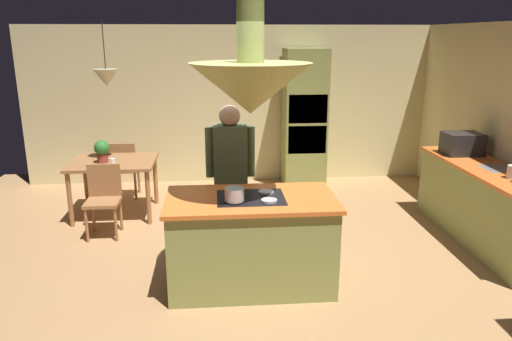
{
  "coord_description": "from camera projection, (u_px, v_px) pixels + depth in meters",
  "views": [
    {
      "loc": [
        -0.32,
        -4.53,
        2.38
      ],
      "look_at": [
        0.1,
        0.4,
        1.0
      ],
      "focal_mm": 33.98,
      "sensor_mm": 36.0,
      "label": 1
    }
  ],
  "objects": [
    {
      "name": "person_at_island",
      "position": [
        230.0,
        171.0,
        5.24
      ],
      "size": [
        0.53,
        0.22,
        1.68
      ],
      "color": "tan",
      "rests_on": "ground"
    },
    {
      "name": "dining_table",
      "position": [
        114.0,
        168.0,
        6.52
      ],
      "size": [
        1.11,
        0.93,
        0.76
      ],
      "color": "#A0693D",
      "rests_on": "ground"
    },
    {
      "name": "canister_sugar",
      "position": [
        512.0,
        172.0,
        5.18
      ],
      "size": [
        0.11,
        0.11,
        0.14
      ],
      "primitive_type": "cylinder",
      "color": "silver",
      "rests_on": "counter_run_right"
    },
    {
      "name": "potted_plant_on_table",
      "position": [
        102.0,
        150.0,
        6.36
      ],
      "size": [
        0.2,
        0.2,
        0.3
      ],
      "color": "#99382D",
      "rests_on": "dining_table"
    },
    {
      "name": "cooking_pot_on_cooktop",
      "position": [
        234.0,
        194.0,
        4.42
      ],
      "size": [
        0.18,
        0.18,
        0.12
      ],
      "primitive_type": "cylinder",
      "color": "#B2B2B7",
      "rests_on": "kitchen_island"
    },
    {
      "name": "counter_run_right",
      "position": [
        486.0,
        205.0,
        5.7
      ],
      "size": [
        0.73,
        2.37,
        0.9
      ],
      "color": "#8C934C",
      "rests_on": "ground"
    },
    {
      "name": "cup_on_table",
      "position": [
        112.0,
        162.0,
        6.27
      ],
      "size": [
        0.07,
        0.07,
        0.09
      ],
      "primitive_type": "cylinder",
      "color": "white",
      "rests_on": "dining_table"
    },
    {
      "name": "oven_tower",
      "position": [
        304.0,
        119.0,
        7.73
      ],
      "size": [
        0.66,
        0.62,
        2.2
      ],
      "color": "#8C934C",
      "rests_on": "ground"
    },
    {
      "name": "chair_by_back_wall",
      "position": [
        124.0,
        166.0,
        7.22
      ],
      "size": [
        0.4,
        0.4,
        0.87
      ],
      "rotation": [
        0.0,
        0.0,
        3.14
      ],
      "color": "#A0693D",
      "rests_on": "ground"
    },
    {
      "name": "range_hood",
      "position": [
        251.0,
        85.0,
        4.3
      ],
      "size": [
        1.1,
        1.1,
        1.0
      ],
      "color": "#8C934C"
    },
    {
      "name": "pendant_light_over_table",
      "position": [
        106.0,
        78.0,
        6.2
      ],
      "size": [
        0.32,
        0.32,
        0.82
      ],
      "color": "beige"
    },
    {
      "name": "wall_back",
      "position": [
        234.0,
        105.0,
        7.98
      ],
      "size": [
        6.8,
        0.1,
        2.55
      ],
      "primitive_type": "cube",
      "color": "beige",
      "rests_on": "ground"
    },
    {
      "name": "chair_facing_island",
      "position": [
        104.0,
        195.0,
        5.91
      ],
      "size": [
        0.4,
        0.4,
        0.87
      ],
      "color": "#A0693D",
      "rests_on": "ground"
    },
    {
      "name": "kitchen_island",
      "position": [
        251.0,
        241.0,
        4.7
      ],
      "size": [
        1.62,
        0.89,
        0.92
      ],
      "color": "#8C934C",
      "rests_on": "ground"
    },
    {
      "name": "microwave_on_counter",
      "position": [
        462.0,
        144.0,
        6.21
      ],
      "size": [
        0.46,
        0.36,
        0.28
      ],
      "primitive_type": "cube",
      "color": "#232326",
      "rests_on": "counter_run_right"
    },
    {
      "name": "ground",
      "position": [
        250.0,
        274.0,
        5.02
      ],
      "size": [
        8.16,
        8.16,
        0.0
      ],
      "primitive_type": "plane",
      "color": "#AD7F51"
    }
  ]
}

